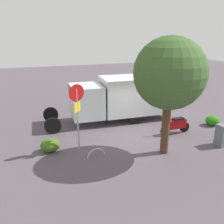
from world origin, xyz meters
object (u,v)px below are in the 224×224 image
Objects in this scene: stop_sign at (77,108)px; street_tree at (170,74)px; motorcycle at (176,125)px; bike_rack_hoop at (96,157)px; box_truck_near at (121,96)px; utility_cabinet at (223,135)px.

street_tree reaches higher than stop_sign.
motorcycle is 4.94m from bike_rack_hoop.
street_tree is 4.77m from bike_rack_hoop.
box_truck_near is 2.52× the size of stop_sign.
box_truck_near reaches higher than bike_rack_hoop.
box_truck_near reaches higher than motorcycle.
box_truck_near is at bearing -58.51° from motorcycle.
box_truck_near is at bearing -123.92° from bike_rack_hoop.
street_tree is (1.73, 1.68, 3.10)m from motorcycle.
bike_rack_hoop is at bearing 58.12° from box_truck_near.
bike_rack_hoop is at bearing 10.72° from motorcycle.
stop_sign is 0.61× the size of street_tree.
motorcycle is 0.35× the size of street_tree.
stop_sign is at bearing -53.43° from bike_rack_hoop.
box_truck_near is 3.79m from motorcycle.
street_tree is at bearing 42.09° from motorcycle.
bike_rack_hoop is (3.06, -0.60, -3.62)m from street_tree.
motorcycle is 1.69× the size of utility_cabinet.
motorcycle is (-2.01, 3.04, -1.01)m from box_truck_near.
stop_sign is 2.34m from bike_rack_hoop.
box_truck_near is 7.42× the size of utility_cabinet.
stop_sign is at bearing 46.48° from box_truck_near.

